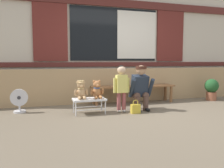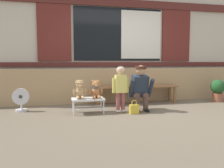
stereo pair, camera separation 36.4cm
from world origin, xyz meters
The scene contains 12 objects.
ground_plane centered at (0.00, 0.00, 0.00)m, with size 60.00×60.00×0.00m, color brown.
brick_low_wall centered at (0.00, 1.43, 0.42)m, with size 8.14×0.25×0.85m, color tan.
shop_facade centered at (0.00, 1.94, 1.75)m, with size 8.30×0.26×3.48m.
wooden_bench_long centered at (0.24, 1.06, 0.37)m, with size 2.10×0.40×0.44m.
small_display_bench centered at (-1.04, 0.26, 0.27)m, with size 0.64×0.36×0.30m.
teddy_bear_with_hat centered at (-1.20, 0.26, 0.47)m, with size 0.28×0.27×0.36m.
teddy_bear_plain centered at (-0.88, 0.26, 0.46)m, with size 0.28×0.26×0.36m.
child_standing centered at (-0.38, 0.22, 0.59)m, with size 0.35×0.18×0.96m.
adult_crouching centered at (0.07, 0.27, 0.48)m, with size 0.50×0.49×0.95m.
handbag_on_ground centered at (-0.15, 0.00, 0.10)m, with size 0.18×0.11×0.27m.
potted_plant centered at (2.37, 0.84, 0.32)m, with size 0.36×0.36×0.57m.
floor_fan centered at (-2.37, 0.74, 0.24)m, with size 0.34×0.24×0.48m.
Camera 2 is at (-1.60, -4.35, 1.04)m, focal length 37.55 mm.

